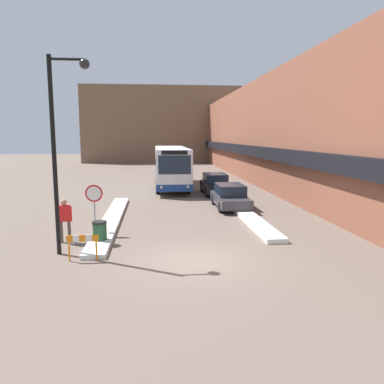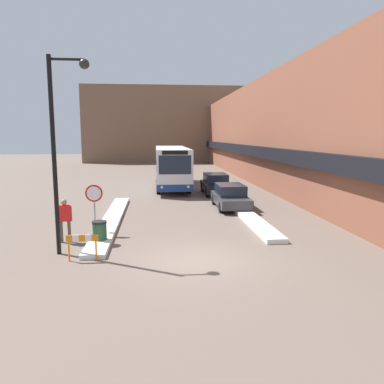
% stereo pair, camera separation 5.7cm
% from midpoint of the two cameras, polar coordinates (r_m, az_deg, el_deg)
% --- Properties ---
extents(ground_plane, '(160.00, 160.00, 0.00)m').
position_cam_midpoint_polar(ground_plane, '(13.44, 0.42, -10.41)').
color(ground_plane, '#66564C').
extents(building_row_right, '(5.50, 60.00, 9.23)m').
position_cam_midpoint_polar(building_row_right, '(38.34, 11.73, 8.74)').
color(building_row_right, brown).
rests_on(building_row_right, ground_plane).
extents(building_backdrop_far, '(26.00, 8.00, 12.39)m').
position_cam_midpoint_polar(building_backdrop_far, '(65.15, -4.45, 10.15)').
color(building_backdrop_far, brown).
rests_on(building_backdrop_far, ground_plane).
extents(snow_bank_left, '(0.90, 12.31, 0.18)m').
position_cam_midpoint_polar(snow_bank_left, '(19.81, -12.04, -4.10)').
color(snow_bank_left, silver).
rests_on(snow_bank_left, ground_plane).
extents(snow_bank_right, '(0.90, 9.97, 0.22)m').
position_cam_midpoint_polar(snow_bank_right, '(20.34, 8.61, -3.63)').
color(snow_bank_right, silver).
rests_on(snow_bank_right, ground_plane).
extents(city_bus, '(2.62, 11.63, 3.39)m').
position_cam_midpoint_polar(city_bus, '(31.89, -3.08, 3.99)').
color(city_bus, silver).
rests_on(city_bus, ground_plane).
extents(parked_car_front, '(1.83, 4.25, 1.45)m').
position_cam_midpoint_polar(parked_car_front, '(22.86, 5.94, -0.66)').
color(parked_car_front, '#38383D').
rests_on(parked_car_front, ground_plane).
extents(parked_car_middle, '(1.88, 4.31, 1.53)m').
position_cam_midpoint_polar(parked_car_middle, '(28.35, 3.68, 1.24)').
color(parked_car_middle, black).
rests_on(parked_car_middle, ground_plane).
extents(stop_sign, '(0.76, 0.08, 2.24)m').
position_cam_midpoint_polar(stop_sign, '(17.09, -14.59, -0.97)').
color(stop_sign, gray).
rests_on(stop_sign, ground_plane).
extents(street_lamp, '(1.46, 0.36, 7.16)m').
position_cam_midpoint_polar(street_lamp, '(14.29, -19.32, 8.09)').
color(street_lamp, black).
rests_on(street_lamp, ground_plane).
extents(pedestrian, '(0.58, 0.31, 1.81)m').
position_cam_midpoint_polar(pedestrian, '(16.24, -18.75, -3.55)').
color(pedestrian, brown).
rests_on(pedestrian, ground_plane).
extents(trash_bin, '(0.59, 0.59, 0.95)m').
position_cam_midpoint_polar(trash_bin, '(15.73, -13.78, -6.01)').
color(trash_bin, '#234C2D').
rests_on(trash_bin, ground_plane).
extents(construction_barricade, '(1.10, 0.06, 0.94)m').
position_cam_midpoint_polar(construction_barricade, '(13.77, -16.27, -7.39)').
color(construction_barricade, orange).
rests_on(construction_barricade, ground_plane).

